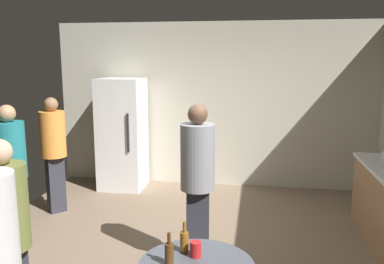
% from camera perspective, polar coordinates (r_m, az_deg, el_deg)
% --- Properties ---
extents(ground_plane, '(5.20, 5.20, 0.10)m').
position_cam_1_polar(ground_plane, '(4.61, -0.51, -17.66)').
color(ground_plane, '#7A6651').
extents(wall_back, '(5.32, 0.06, 2.70)m').
position_cam_1_polar(wall_back, '(6.72, 3.23, 3.81)').
color(wall_back, beige).
rests_on(wall_back, ground_plane).
extents(refrigerator, '(0.70, 0.68, 1.80)m').
position_cam_1_polar(refrigerator, '(6.68, -9.81, -0.26)').
color(refrigerator, white).
rests_on(refrigerator, ground_plane).
extents(beer_bottle_amber, '(0.06, 0.06, 0.23)m').
position_cam_1_polar(beer_bottle_amber, '(3.01, -1.09, -15.12)').
color(beer_bottle_amber, '#8C5919').
rests_on(beer_bottle_amber, foreground_table).
extents(beer_bottle_brown, '(0.06, 0.06, 0.23)m').
position_cam_1_polar(beer_bottle_brown, '(2.85, -3.24, -16.70)').
color(beer_bottle_brown, '#593314').
rests_on(beer_bottle_brown, foreground_table).
extents(plastic_cup_red, '(0.08, 0.08, 0.11)m').
position_cam_1_polar(plastic_cup_red, '(2.96, 0.50, -16.21)').
color(plastic_cup_red, red).
rests_on(plastic_cup_red, foreground_table).
extents(person_in_gray_shirt, '(0.40, 0.40, 1.68)m').
position_cam_1_polar(person_in_gray_shirt, '(4.02, 0.79, -5.95)').
color(person_in_gray_shirt, '#2D2D38').
rests_on(person_in_gray_shirt, ground_plane).
extents(person_in_teal_shirt, '(0.45, 0.45, 1.62)m').
position_cam_1_polar(person_in_teal_shirt, '(4.92, -24.21, -4.31)').
color(person_in_teal_shirt, '#2D2D38').
rests_on(person_in_teal_shirt, ground_plane).
extents(person_in_olive_shirt, '(0.39, 0.39, 1.57)m').
position_cam_1_polar(person_in_olive_shirt, '(3.24, -24.84, -12.36)').
color(person_in_olive_shirt, '#2D2D38').
rests_on(person_in_olive_shirt, ground_plane).
extents(person_in_orange_shirt, '(0.48, 0.48, 1.60)m').
position_cam_1_polar(person_in_orange_shirt, '(5.82, -18.97, -1.91)').
color(person_in_orange_shirt, '#2D2D38').
rests_on(person_in_orange_shirt, ground_plane).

